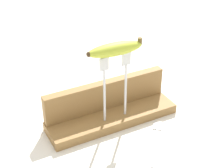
# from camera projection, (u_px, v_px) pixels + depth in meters

# --- Properties ---
(ground_plane) EXTENTS (3.00, 3.00, 0.00)m
(ground_plane) POSITION_uv_depth(u_px,v_px,m) (112.00, 121.00, 1.06)
(ground_plane) COLOR silver
(wooden_board) EXTENTS (0.39, 0.11, 0.03)m
(wooden_board) POSITION_uv_depth(u_px,v_px,m) (112.00, 117.00, 1.06)
(wooden_board) COLOR olive
(wooden_board) RESTS_ON ground
(board_backstop) EXTENTS (0.38, 0.03, 0.09)m
(board_backstop) POSITION_uv_depth(u_px,v_px,m) (106.00, 94.00, 1.06)
(board_backstop) COLOR olive
(board_backstop) RESTS_ON wooden_board
(fork_stand_center) EXTENTS (0.09, 0.01, 0.20)m
(fork_stand_center) POSITION_uv_depth(u_px,v_px,m) (115.00, 82.00, 0.98)
(fork_stand_center) COLOR silver
(fork_stand_center) RESTS_ON wooden_board
(banana_raised_center) EXTENTS (0.16, 0.05, 0.04)m
(banana_raised_center) POSITION_uv_depth(u_px,v_px,m) (115.00, 49.00, 0.93)
(banana_raised_center) COLOR #B2C138
(banana_raised_center) RESTS_ON fork_stand_center
(fork_fallen_near) EXTENTS (0.13, 0.16, 0.01)m
(fork_fallen_near) POSITION_uv_depth(u_px,v_px,m) (156.00, 136.00, 1.00)
(fork_fallen_near) COLOR silver
(fork_fallen_near) RESTS_ON ground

